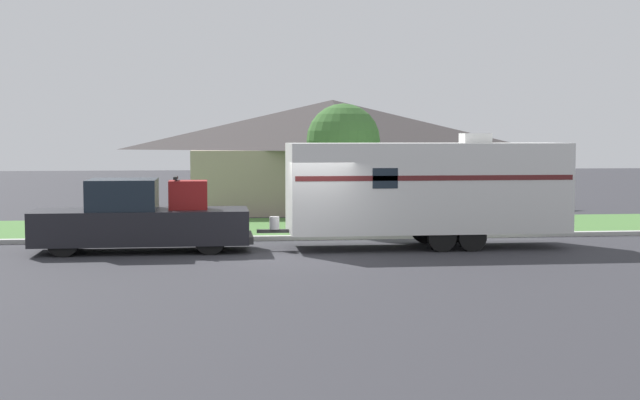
# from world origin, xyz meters

# --- Properties ---
(ground_plane) EXTENTS (120.00, 120.00, 0.00)m
(ground_plane) POSITION_xyz_m (0.00, 0.00, 0.00)
(ground_plane) COLOR #2D2D33
(curb_strip) EXTENTS (80.00, 0.30, 0.14)m
(curb_strip) POSITION_xyz_m (0.00, 3.75, 0.07)
(curb_strip) COLOR #ADADA8
(curb_strip) RESTS_ON ground_plane
(lawn_strip) EXTENTS (80.00, 7.00, 0.03)m
(lawn_strip) POSITION_xyz_m (0.00, 7.40, 0.01)
(lawn_strip) COLOR #477538
(lawn_strip) RESTS_ON ground_plane
(house_across_street) EXTENTS (13.15, 7.98, 4.78)m
(house_across_street) POSITION_xyz_m (2.62, 15.20, 2.48)
(house_across_street) COLOR gray
(house_across_street) RESTS_ON ground_plane
(pickup_truck) EXTENTS (6.01, 1.99, 2.10)m
(pickup_truck) POSITION_xyz_m (-4.59, 1.50, 0.90)
(pickup_truck) COLOR black
(pickup_truck) RESTS_ON ground_plane
(travel_trailer) EXTENTS (8.87, 2.32, 3.29)m
(travel_trailer) POSITION_xyz_m (3.53, 1.50, 1.74)
(travel_trailer) COLOR black
(travel_trailer) RESTS_ON ground_plane
(mailbox) EXTENTS (0.48, 0.20, 1.35)m
(mailbox) POSITION_xyz_m (-4.74, 4.66, 1.04)
(mailbox) COLOR brown
(mailbox) RESTS_ON ground_plane
(tree_in_yard) EXTENTS (2.49, 2.49, 4.31)m
(tree_in_yard) POSITION_xyz_m (1.80, 6.26, 3.05)
(tree_in_yard) COLOR brown
(tree_in_yard) RESTS_ON ground_plane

